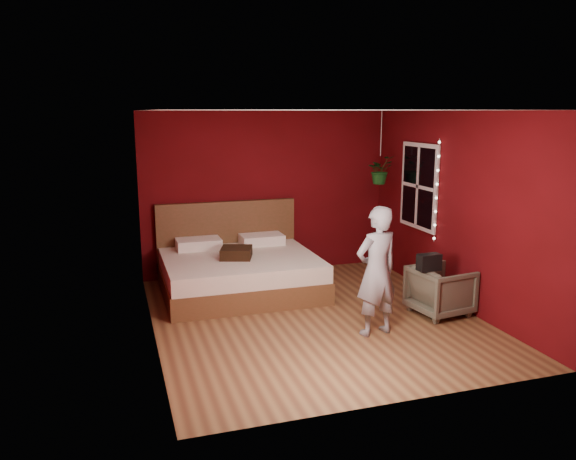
% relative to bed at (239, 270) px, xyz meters
% --- Properties ---
extents(floor, '(4.50, 4.50, 0.00)m').
position_rel_bed_xyz_m(floor, '(0.68, -1.37, -0.31)').
color(floor, brown).
rests_on(floor, ground).
extents(room_walls, '(4.04, 4.54, 2.62)m').
position_rel_bed_xyz_m(room_walls, '(0.68, -1.37, 1.36)').
color(room_walls, '#5C090E').
rests_on(room_walls, ground).
extents(window, '(0.05, 0.97, 1.27)m').
position_rel_bed_xyz_m(window, '(2.64, -0.47, 1.19)').
color(window, white).
rests_on(window, room_walls).
extents(fairy_lights, '(0.04, 0.04, 1.45)m').
position_rel_bed_xyz_m(fairy_lights, '(2.62, -0.99, 1.19)').
color(fairy_lights, silver).
rests_on(fairy_lights, room_walls).
extents(bed, '(2.20, 1.87, 1.21)m').
position_rel_bed_xyz_m(bed, '(0.00, 0.00, 0.00)').
color(bed, brown).
rests_on(bed, ground).
extents(person, '(0.62, 0.47, 1.54)m').
position_rel_bed_xyz_m(person, '(1.18, -2.09, 0.46)').
color(person, gray).
rests_on(person, ground).
extents(armchair, '(0.78, 0.77, 0.63)m').
position_rel_bed_xyz_m(armchair, '(2.28, -1.74, 0.00)').
color(armchair, '#585846').
rests_on(armchair, ground).
extents(handbag, '(0.30, 0.16, 0.21)m').
position_rel_bed_xyz_m(handbag, '(2.04, -1.81, 0.42)').
color(handbag, black).
rests_on(handbag, armchair).
extents(throw_pillow, '(0.54, 0.54, 0.15)m').
position_rel_bed_xyz_m(throw_pillow, '(-0.07, -0.18, 0.31)').
color(throw_pillow, '#331E11').
rests_on(throw_pillow, bed).
extents(hanging_plant, '(0.48, 0.44, 1.14)m').
position_rel_bed_xyz_m(hanging_plant, '(2.35, 0.22, 1.37)').
color(hanging_plant, silver).
rests_on(hanging_plant, room_walls).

